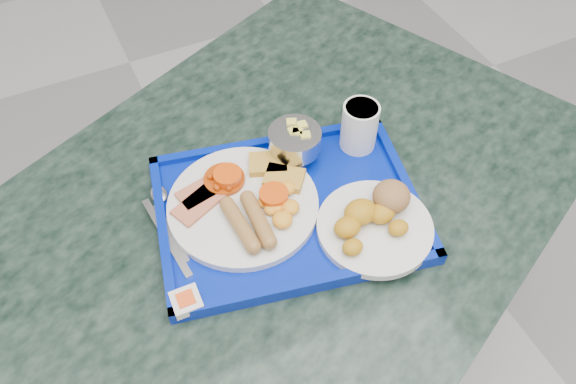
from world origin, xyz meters
The scene contains 9 objects.
table centered at (-0.02, 0.56, 0.54)m, with size 1.37×1.19×0.72m.
tray centered at (0.02, 0.55, 0.73)m, with size 0.47×0.39×0.03m.
main_plate centered at (-0.04, 0.58, 0.75)m, with size 0.24×0.24×0.04m.
bread_plate centered at (0.13, 0.46, 0.76)m, with size 0.18×0.18×0.06m.
fruit_bowl centered at (0.08, 0.64, 0.78)m, with size 0.09×0.09×0.06m.
juice_cup centered at (0.19, 0.62, 0.78)m, with size 0.06×0.06×0.09m.
spoon centered at (-0.16, 0.64, 0.74)m, with size 0.03×0.16×0.01m.
knife centered at (-0.18, 0.58, 0.74)m, with size 0.01×0.17×0.00m, color #AFAFB1.
jam_packet centered at (-0.18, 0.46, 0.74)m, with size 0.04×0.04×0.02m.
Camera 1 is at (-0.22, 0.06, 1.46)m, focal length 35.00 mm.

